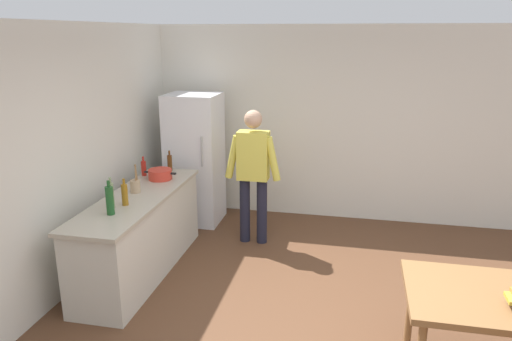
# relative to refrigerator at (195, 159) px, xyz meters

# --- Properties ---
(ground_plane) EXTENTS (14.00, 14.00, 0.00)m
(ground_plane) POSITION_rel_refrigerator_xyz_m (1.90, -2.40, -0.90)
(ground_plane) COLOR brown
(wall_back) EXTENTS (6.40, 0.12, 2.70)m
(wall_back) POSITION_rel_refrigerator_xyz_m (1.90, 0.60, 0.45)
(wall_back) COLOR silver
(wall_back) RESTS_ON ground_plane
(wall_left) EXTENTS (0.12, 5.60, 2.70)m
(wall_left) POSITION_rel_refrigerator_xyz_m (-0.70, -2.20, 0.45)
(wall_left) COLOR silver
(wall_left) RESTS_ON ground_plane
(kitchen_counter) EXTENTS (0.64, 2.20, 0.90)m
(kitchen_counter) POSITION_rel_refrigerator_xyz_m (-0.10, -1.60, -0.45)
(kitchen_counter) COLOR beige
(kitchen_counter) RESTS_ON ground_plane
(refrigerator) EXTENTS (0.70, 0.67, 1.80)m
(refrigerator) POSITION_rel_refrigerator_xyz_m (0.00, 0.00, 0.00)
(refrigerator) COLOR white
(refrigerator) RESTS_ON ground_plane
(person) EXTENTS (0.70, 0.22, 1.70)m
(person) POSITION_rel_refrigerator_xyz_m (0.95, -0.55, 0.08)
(person) COLOR #1E1E2D
(person) RESTS_ON ground_plane
(dining_table) EXTENTS (1.40, 0.90, 0.75)m
(dining_table) POSITION_rel_refrigerator_xyz_m (3.30, -2.70, -0.23)
(dining_table) COLOR olive
(dining_table) RESTS_ON ground_plane
(cooking_pot) EXTENTS (0.40, 0.28, 0.12)m
(cooking_pot) POSITION_rel_refrigerator_xyz_m (-0.10, -0.98, 0.06)
(cooking_pot) COLOR red
(cooking_pot) RESTS_ON kitchen_counter
(utensil_jar) EXTENTS (0.11, 0.11, 0.32)m
(utensil_jar) POSITION_rel_refrigerator_xyz_m (-0.17, -1.50, 0.08)
(utensil_jar) COLOR tan
(utensil_jar) RESTS_ON kitchen_counter
(bottle_sauce_red) EXTENTS (0.06, 0.06, 0.24)m
(bottle_sauce_red) POSITION_rel_refrigerator_xyz_m (-0.35, -0.88, 0.10)
(bottle_sauce_red) COLOR #B22319
(bottle_sauce_red) RESTS_ON kitchen_counter
(bottle_vinegar_tall) EXTENTS (0.06, 0.06, 0.32)m
(bottle_vinegar_tall) POSITION_rel_refrigerator_xyz_m (-0.18, -2.00, 0.14)
(bottle_vinegar_tall) COLOR gray
(bottle_vinegar_tall) RESTS_ON kitchen_counter
(bottle_wine_green) EXTENTS (0.08, 0.08, 0.34)m
(bottle_wine_green) POSITION_rel_refrigerator_xyz_m (-0.11, -2.16, 0.15)
(bottle_wine_green) COLOR #1E5123
(bottle_wine_green) RESTS_ON kitchen_counter
(bottle_beer_brown) EXTENTS (0.06, 0.06, 0.26)m
(bottle_beer_brown) POSITION_rel_refrigerator_xyz_m (-0.12, -0.61, 0.11)
(bottle_beer_brown) COLOR #5B3314
(bottle_beer_brown) RESTS_ON kitchen_counter
(bottle_oil_amber) EXTENTS (0.06, 0.06, 0.28)m
(bottle_oil_amber) POSITION_rel_refrigerator_xyz_m (-0.09, -1.89, 0.12)
(bottle_oil_amber) COLOR #996619
(bottle_oil_amber) RESTS_ON kitchen_counter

